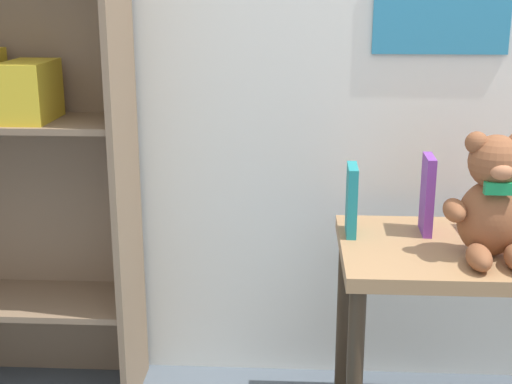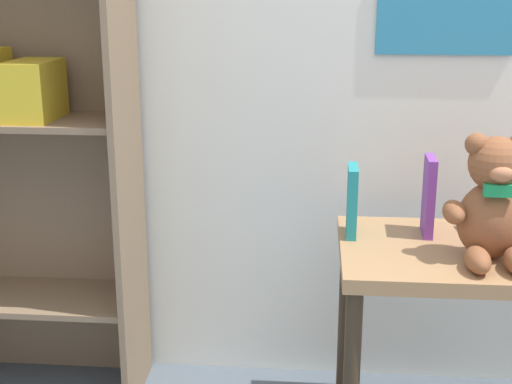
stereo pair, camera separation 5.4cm
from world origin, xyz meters
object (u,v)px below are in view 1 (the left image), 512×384
object	(u,v)px
bookshelf_side	(9,87)
display_table	(468,277)
book_standing_purple	(427,195)
book_standing_pink	(506,193)
teddy_bear	(493,202)
book_standing_teal	(352,200)

from	to	relation	value
bookshelf_side	display_table	size ratio (longest dim) A/B	2.55
book_standing_purple	book_standing_pink	xyz separation A→B (m)	(0.20, -0.01, 0.01)
display_table	teddy_bear	size ratio (longest dim) A/B	2.15
bookshelf_side	book_standing_teal	size ratio (longest dim) A/B	9.08
book_standing_teal	book_standing_pink	bearing A→B (deg)	2.73
bookshelf_side	display_table	xyz separation A→B (m)	(1.24, -0.23, -0.44)
bookshelf_side	book_standing_teal	xyz separation A→B (m)	(0.94, -0.15, -0.27)
bookshelf_side	teddy_bear	xyz separation A→B (m)	(1.26, -0.30, -0.22)
teddy_bear	book_standing_teal	xyz separation A→B (m)	(-0.32, 0.15, -0.05)
book_standing_teal	book_standing_pink	size ratio (longest dim) A/B	0.80
book_standing_teal	teddy_bear	bearing A→B (deg)	-23.96
book_standing_teal	bookshelf_side	bearing A→B (deg)	172.13
bookshelf_side	book_standing_pink	distance (m)	1.37
teddy_bear	book_standing_pink	world-z (taller)	teddy_bear
display_table	teddy_bear	xyz separation A→B (m)	(0.02, -0.07, 0.22)
book_standing_purple	book_standing_teal	bearing A→B (deg)	-172.19
book_standing_purple	book_standing_pink	distance (m)	0.20
book_standing_purple	bookshelf_side	bearing A→B (deg)	175.43
bookshelf_side	book_standing_pink	world-z (taller)	bookshelf_side
display_table	book_standing_purple	distance (m)	0.23
teddy_bear	book_standing_pink	bearing A→B (deg)	64.84
display_table	book_standing_pink	distance (m)	0.24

